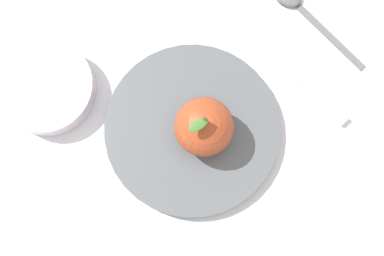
# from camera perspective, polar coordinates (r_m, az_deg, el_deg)

# --- Properties ---
(ground_plane) EXTENTS (2.40, 2.40, 0.00)m
(ground_plane) POSITION_cam_1_polar(r_m,az_deg,el_deg) (0.67, 1.86, -0.14)
(ground_plane) COLOR silver
(dinner_plate) EXTENTS (0.22, 0.22, 0.02)m
(dinner_plate) POSITION_cam_1_polar(r_m,az_deg,el_deg) (0.66, 0.00, -0.15)
(dinner_plate) COLOR #4C5156
(dinner_plate) RESTS_ON ground_plane
(apple) EXTENTS (0.07, 0.07, 0.09)m
(apple) POSITION_cam_1_polar(r_m,az_deg,el_deg) (0.62, 1.33, 0.13)
(apple) COLOR #9E3D1E
(apple) RESTS_ON dinner_plate
(side_bowl) EXTENTS (0.12, 0.12, 0.03)m
(side_bowl) POSITION_cam_1_polar(r_m,az_deg,el_deg) (0.69, -15.74, 4.35)
(side_bowl) COLOR silver
(side_bowl) RESTS_ON ground_plane
(knife) EXTENTS (0.02, 0.22, 0.01)m
(knife) POSITION_cam_1_polar(r_m,az_deg,el_deg) (0.70, 11.58, 5.88)
(knife) COLOR silver
(knife) RESTS_ON ground_plane
(spoon) EXTENTS (0.04, 0.17, 0.01)m
(spoon) POSITION_cam_1_polar(r_m,az_deg,el_deg) (0.73, 11.41, 13.48)
(spoon) COLOR #59595E
(spoon) RESTS_ON ground_plane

